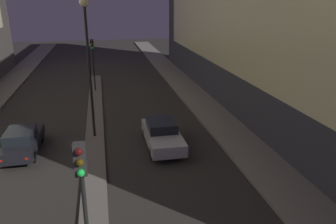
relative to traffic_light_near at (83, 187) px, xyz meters
name	(u,v)px	position (x,y,z in m)	size (l,w,h in m)	color
median_strip	(95,128)	(0.00, 13.08, -3.51)	(1.15, 31.11, 0.13)	#66605B
traffic_light_near	(83,187)	(0.00, 0.00, 0.00)	(0.32, 0.42, 4.70)	black
traffic_light_mid	(93,53)	(0.00, 22.40, 0.00)	(0.32, 0.42, 4.70)	black
street_lamp	(87,42)	(0.00, 11.59, 2.33)	(0.55, 0.55, 8.25)	black
car_left_lane	(22,141)	(-3.92, 10.20, -2.83)	(1.72, 4.42, 1.48)	black
car_right_lane	(162,134)	(3.92, 9.50, -2.80)	(1.89, 4.56, 1.53)	#B2B2B7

